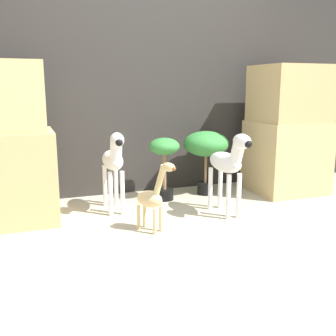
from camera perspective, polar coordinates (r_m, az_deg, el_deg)
The scene contains 9 objects.
ground_plane at distance 2.95m, azimuth 5.76°, elevation -10.06°, with size 14.00×14.00×0.00m, color #B2A88E.
wall_back at distance 4.10m, azimuth -3.12°, elevation 11.88°, with size 6.40×0.08×2.20m.
rock_pillar_left at distance 3.40m, azimuth -22.24°, elevation 2.42°, with size 0.71×0.63×1.29m.
rock_pillar_right at distance 4.25m, azimuth 16.98°, elevation 5.07°, with size 0.71×0.63×1.30m.
zebra_right at distance 3.34m, azimuth 8.77°, elevation 0.87°, with size 0.19×0.58×0.73m.
zebra_left at distance 3.43m, azimuth -7.89°, elevation 1.17°, with size 0.19×0.58×0.73m.
giraffe_figurine at distance 2.97m, azimuth -2.31°, elevation -4.17°, with size 0.27×0.34×0.56m.
potted_palm_front at distance 3.98m, azimuth 5.54°, elevation 3.15°, with size 0.46×0.46×0.65m.
potted_palm_back at distance 3.78m, azimuth -0.54°, elevation 1.73°, with size 0.30×0.30×0.61m.
Camera 1 is at (-1.22, -2.45, 1.10)m, focal length 42.00 mm.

